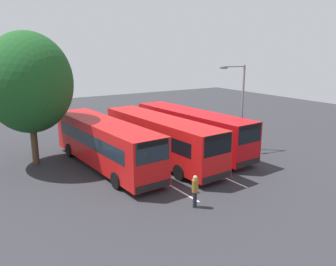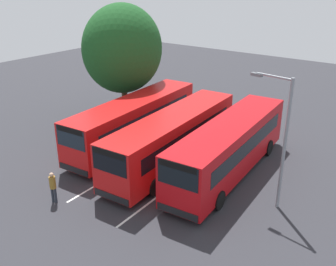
{
  "view_description": "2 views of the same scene",
  "coord_description": "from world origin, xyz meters",
  "px_view_note": "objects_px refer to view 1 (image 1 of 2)",
  "views": [
    {
      "loc": [
        19.79,
        -11.22,
        7.61
      ],
      "look_at": [
        -0.08,
        1.13,
        1.82
      ],
      "focal_mm": 35.97,
      "sensor_mm": 36.0,
      "label": 1
    },
    {
      "loc": [
        17.32,
        12.64,
        10.67
      ],
      "look_at": [
        -0.83,
        -1.02,
        1.28
      ],
      "focal_mm": 41.27,
      "sensor_mm": 36.0,
      "label": 2
    }
  ],
  "objects_px": {
    "bus_center_right": "(192,129)",
    "depot_tree": "(28,83)",
    "pedestrian": "(195,189)",
    "street_lamp": "(240,101)",
    "bus_far_left": "(105,142)",
    "bus_center_left": "(160,137)"
  },
  "relations": [
    {
      "from": "pedestrian",
      "to": "depot_tree",
      "type": "height_order",
      "value": "depot_tree"
    },
    {
      "from": "bus_center_right",
      "to": "bus_far_left",
      "type": "bearing_deg",
      "value": -93.81
    },
    {
      "from": "bus_center_left",
      "to": "bus_center_right",
      "type": "distance_m",
      "value": 3.4
    },
    {
      "from": "bus_far_left",
      "to": "pedestrian",
      "type": "height_order",
      "value": "bus_far_left"
    },
    {
      "from": "bus_far_left",
      "to": "street_lamp",
      "type": "distance_m",
      "value": 10.76
    },
    {
      "from": "bus_far_left",
      "to": "street_lamp",
      "type": "xyz_separation_m",
      "value": [
        1.47,
        10.45,
        2.08
      ]
    },
    {
      "from": "bus_far_left",
      "to": "depot_tree",
      "type": "relative_size",
      "value": 1.31
    },
    {
      "from": "bus_far_left",
      "to": "street_lamp",
      "type": "relative_size",
      "value": 1.77
    },
    {
      "from": "bus_far_left",
      "to": "depot_tree",
      "type": "bearing_deg",
      "value": -134.07
    },
    {
      "from": "bus_center_left",
      "to": "bus_far_left",
      "type": "bearing_deg",
      "value": -105.86
    },
    {
      "from": "bus_center_left",
      "to": "street_lamp",
      "type": "bearing_deg",
      "value": 80.14
    },
    {
      "from": "bus_center_right",
      "to": "depot_tree",
      "type": "bearing_deg",
      "value": -110.41
    },
    {
      "from": "bus_center_right",
      "to": "street_lamp",
      "type": "distance_m",
      "value": 4.29
    },
    {
      "from": "bus_center_left",
      "to": "bus_center_right",
      "type": "height_order",
      "value": "same"
    },
    {
      "from": "bus_center_left",
      "to": "depot_tree",
      "type": "xyz_separation_m",
      "value": [
        -3.96,
        -7.58,
        3.82
      ]
    },
    {
      "from": "bus_center_left",
      "to": "pedestrian",
      "type": "relative_size",
      "value": 6.93
    },
    {
      "from": "pedestrian",
      "to": "depot_tree",
      "type": "xyz_separation_m",
      "value": [
        -11.03,
        -5.36,
        4.55
      ]
    },
    {
      "from": "pedestrian",
      "to": "depot_tree",
      "type": "bearing_deg",
      "value": 0.25
    },
    {
      "from": "street_lamp",
      "to": "depot_tree",
      "type": "height_order",
      "value": "depot_tree"
    },
    {
      "from": "bus_far_left",
      "to": "bus_center_right",
      "type": "distance_m",
      "value": 7.04
    },
    {
      "from": "bus_center_right",
      "to": "pedestrian",
      "type": "height_order",
      "value": "bus_center_right"
    },
    {
      "from": "bus_far_left",
      "to": "pedestrian",
      "type": "bearing_deg",
      "value": 6.7
    }
  ]
}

